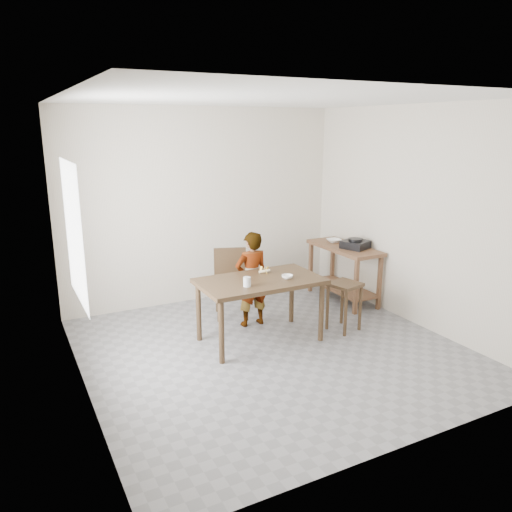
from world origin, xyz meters
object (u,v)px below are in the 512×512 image
child (251,279)px  stool (344,306)px  dining_table (260,310)px  dining_chair (231,284)px  prep_counter (343,273)px

child → stool: child is taller
dining_table → dining_chair: bearing=87.8°
prep_counter → child: child is taller
dining_table → prep_counter: prep_counter is taller
child → dining_chair: size_ratio=1.36×
prep_counter → child: 1.62m
dining_table → prep_counter: size_ratio=1.17×
dining_table → dining_chair: dining_chair is taller
prep_counter → dining_chair: bearing=174.5°
dining_table → prep_counter: 1.86m
dining_table → stool: size_ratio=2.32×
dining_chair → stool: 1.48m
dining_chair → stool: (1.03, -1.05, -0.14)m
prep_counter → child: (-1.59, -0.23, 0.20)m
child → dining_chair: (-0.10, 0.39, -0.16)m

